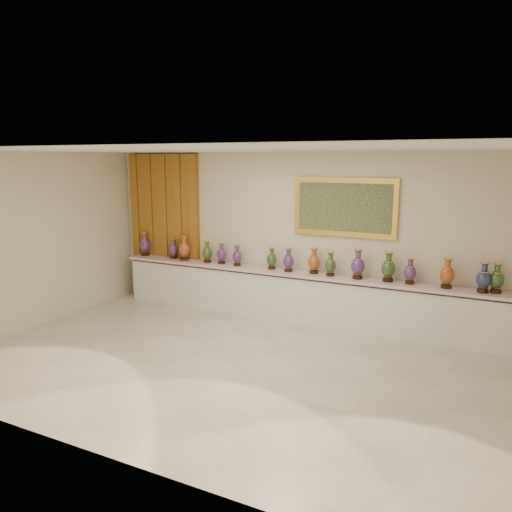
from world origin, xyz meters
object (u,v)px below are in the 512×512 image
Objects in this scene: counter at (299,297)px; vase_2 at (184,249)px; vase_0 at (145,245)px; vase_1 at (173,250)px.

vase_2 is (-2.43, -0.03, 0.69)m from counter.
counter is 3.51m from vase_0.
vase_0 is 1.01m from vase_2.
vase_2 is at bearing -179.36° from counter.
vase_0 is at bearing 177.42° from vase_2.
counter is at bearing -0.31° from vase_0.
counter is 14.87× the size of vase_0.
vase_0 is at bearing 179.47° from vase_1.
vase_0 reaches higher than counter.
vase_2 reaches higher than counter.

